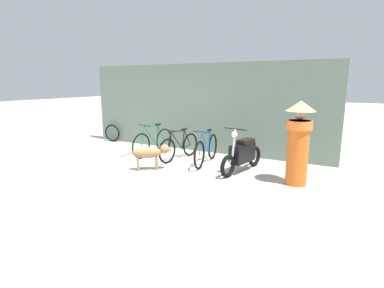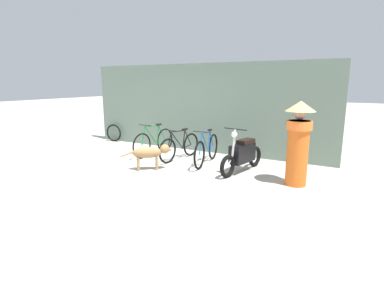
{
  "view_description": "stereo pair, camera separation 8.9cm",
  "coord_description": "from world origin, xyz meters",
  "px_view_note": "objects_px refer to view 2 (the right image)",
  "views": [
    {
      "loc": [
        4.16,
        -5.25,
        2.1
      ],
      "look_at": [
        0.84,
        0.88,
        0.65
      ],
      "focal_mm": 28.0,
      "sensor_mm": 36.0,
      "label": 1
    },
    {
      "loc": [
        4.24,
        -5.2,
        2.1
      ],
      "look_at": [
        0.84,
        0.88,
        0.65
      ],
      "focal_mm": 28.0,
      "sensor_mm": 36.0,
      "label": 2
    }
  ],
  "objects_px": {
    "bicycle_2": "(207,150)",
    "stray_dog": "(150,153)",
    "motorcycle": "(242,154)",
    "person_in_robes": "(298,140)",
    "spare_tire_left": "(114,133)",
    "bicycle_1": "(180,147)",
    "bicycle_0": "(154,142)"
  },
  "relations": [
    {
      "from": "motorcycle",
      "to": "bicycle_1",
      "type": "bearing_deg",
      "value": -86.5
    },
    {
      "from": "bicycle_1",
      "to": "motorcycle",
      "type": "xyz_separation_m",
      "value": [
        1.9,
        -0.29,
        0.07
      ]
    },
    {
      "from": "bicycle_0",
      "to": "person_in_robes",
      "type": "relative_size",
      "value": 1.0
    },
    {
      "from": "person_in_robes",
      "to": "spare_tire_left",
      "type": "relative_size",
      "value": 2.8
    },
    {
      "from": "stray_dog",
      "to": "person_in_robes",
      "type": "height_order",
      "value": "person_in_robes"
    },
    {
      "from": "bicycle_0",
      "to": "bicycle_1",
      "type": "bearing_deg",
      "value": 90.46
    },
    {
      "from": "bicycle_1",
      "to": "bicycle_2",
      "type": "bearing_deg",
      "value": 93.76
    },
    {
      "from": "bicycle_0",
      "to": "stray_dog",
      "type": "height_order",
      "value": "bicycle_0"
    },
    {
      "from": "bicycle_0",
      "to": "bicycle_2",
      "type": "distance_m",
      "value": 1.78
    },
    {
      "from": "stray_dog",
      "to": "bicycle_1",
      "type": "bearing_deg",
      "value": 47.99
    },
    {
      "from": "bicycle_0",
      "to": "bicycle_2",
      "type": "xyz_separation_m",
      "value": [
        1.78,
        -0.12,
        -0.01
      ]
    },
    {
      "from": "bicycle_1",
      "to": "stray_dog",
      "type": "xyz_separation_m",
      "value": [
        -0.1,
        -1.2,
        0.07
      ]
    },
    {
      "from": "motorcycle",
      "to": "person_in_robes",
      "type": "height_order",
      "value": "person_in_robes"
    },
    {
      "from": "bicycle_2",
      "to": "motorcycle",
      "type": "height_order",
      "value": "motorcycle"
    },
    {
      "from": "bicycle_1",
      "to": "spare_tire_left",
      "type": "distance_m",
      "value": 3.55
    },
    {
      "from": "person_in_robes",
      "to": "motorcycle",
      "type": "bearing_deg",
      "value": 22.57
    },
    {
      "from": "motorcycle",
      "to": "stray_dog",
      "type": "bearing_deg",
      "value": -53.46
    },
    {
      "from": "bicycle_2",
      "to": "stray_dog",
      "type": "bearing_deg",
      "value": -46.86
    },
    {
      "from": "person_in_robes",
      "to": "spare_tire_left",
      "type": "distance_m",
      "value": 6.83
    },
    {
      "from": "bicycle_2",
      "to": "spare_tire_left",
      "type": "height_order",
      "value": "bicycle_2"
    },
    {
      "from": "motorcycle",
      "to": "spare_tire_left",
      "type": "height_order",
      "value": "motorcycle"
    },
    {
      "from": "spare_tire_left",
      "to": "bicycle_2",
      "type": "bearing_deg",
      "value": -14.16
    },
    {
      "from": "bicycle_2",
      "to": "stray_dog",
      "type": "relative_size",
      "value": 1.73
    },
    {
      "from": "stray_dog",
      "to": "spare_tire_left",
      "type": "bearing_deg",
      "value": 108.91
    },
    {
      "from": "bicycle_0",
      "to": "spare_tire_left",
      "type": "xyz_separation_m",
      "value": [
        -2.48,
        0.95,
        -0.07
      ]
    },
    {
      "from": "stray_dog",
      "to": "spare_tire_left",
      "type": "xyz_separation_m",
      "value": [
        -3.3,
        2.22,
        -0.12
      ]
    },
    {
      "from": "stray_dog",
      "to": "person_in_robes",
      "type": "distance_m",
      "value": 3.39
    },
    {
      "from": "person_in_robes",
      "to": "spare_tire_left",
      "type": "bearing_deg",
      "value": 23.11
    },
    {
      "from": "motorcycle",
      "to": "person_in_robes",
      "type": "distance_m",
      "value": 1.44
    },
    {
      "from": "bicycle_1",
      "to": "stray_dog",
      "type": "relative_size",
      "value": 1.64
    },
    {
      "from": "person_in_robes",
      "to": "spare_tire_left",
      "type": "height_order",
      "value": "person_in_robes"
    },
    {
      "from": "motorcycle",
      "to": "stray_dog",
      "type": "distance_m",
      "value": 2.2
    }
  ]
}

